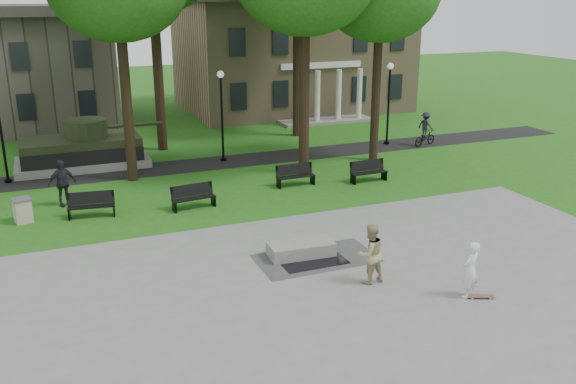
% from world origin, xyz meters
% --- Properties ---
extents(ground, '(120.00, 120.00, 0.00)m').
position_xyz_m(ground, '(0.00, 0.00, 0.00)').
color(ground, '#225514').
rests_on(ground, ground).
extents(plaza, '(22.00, 16.00, 0.02)m').
position_xyz_m(plaza, '(0.00, -5.00, 0.01)').
color(plaza, gray).
rests_on(plaza, ground).
extents(footpath, '(44.00, 2.60, 0.01)m').
position_xyz_m(footpath, '(0.00, 12.00, 0.01)').
color(footpath, black).
rests_on(footpath, ground).
extents(building_right, '(17.00, 12.00, 8.60)m').
position_xyz_m(building_right, '(10.00, 26.00, 4.34)').
color(building_right, '#9E8460').
rests_on(building_right, ground).
extents(lamp_left, '(0.36, 0.36, 4.73)m').
position_xyz_m(lamp_left, '(-10.00, 12.30, 2.79)').
color(lamp_left, black).
rests_on(lamp_left, ground).
extents(lamp_mid, '(0.36, 0.36, 4.73)m').
position_xyz_m(lamp_mid, '(0.50, 12.30, 2.79)').
color(lamp_mid, black).
rests_on(lamp_mid, ground).
extents(lamp_right, '(0.36, 0.36, 4.73)m').
position_xyz_m(lamp_right, '(10.50, 12.30, 2.79)').
color(lamp_right, black).
rests_on(lamp_right, ground).
extents(tank_monument, '(7.45, 3.40, 2.40)m').
position_xyz_m(tank_monument, '(-6.46, 14.00, 0.86)').
color(tank_monument, gray).
rests_on(tank_monument, ground).
extents(puddle, '(2.20, 1.20, 0.00)m').
position_xyz_m(puddle, '(-0.40, -1.29, 0.02)').
color(puddle, black).
rests_on(puddle, plaza).
extents(concrete_block, '(2.26, 1.14, 0.45)m').
position_xyz_m(concrete_block, '(-0.57, -0.65, 0.24)').
color(concrete_block, gray).
rests_on(concrete_block, plaza).
extents(skateboard, '(0.80, 0.48, 0.07)m').
position_xyz_m(skateboard, '(3.05, -5.44, 0.06)').
color(skateboard, brown).
rests_on(skateboard, plaza).
extents(skateboarder, '(0.73, 0.62, 1.71)m').
position_xyz_m(skateboarder, '(2.77, -5.22, 0.87)').
color(skateboarder, white).
rests_on(skateboarder, plaza).
extents(friend_watching, '(1.00, 0.82, 1.89)m').
position_xyz_m(friend_watching, '(0.56, -3.29, 0.97)').
color(friend_watching, tan).
rests_on(friend_watching, plaza).
extents(pedestrian_walker, '(1.25, 0.84, 1.97)m').
position_xyz_m(pedestrian_walker, '(-7.72, 7.82, 0.98)').
color(pedestrian_walker, black).
rests_on(pedestrian_walker, ground).
extents(cyclist, '(1.85, 1.15, 1.98)m').
position_xyz_m(cyclist, '(12.37, 11.16, 0.81)').
color(cyclist, black).
rests_on(cyclist, ground).
extents(park_bench_0, '(1.85, 0.77, 1.00)m').
position_xyz_m(park_bench_0, '(-6.77, 5.99, 0.52)').
color(park_bench_0, black).
rests_on(park_bench_0, ground).
extents(park_bench_1, '(1.84, 0.74, 1.00)m').
position_xyz_m(park_bench_1, '(-2.77, 5.48, 0.52)').
color(park_bench_1, black).
rests_on(park_bench_1, ground).
extents(park_bench_2, '(1.80, 0.54, 1.00)m').
position_xyz_m(park_bench_2, '(2.33, 6.80, 0.52)').
color(park_bench_2, black).
rests_on(park_bench_2, ground).
extents(park_bench_3, '(1.81, 0.58, 1.00)m').
position_xyz_m(park_bench_3, '(5.78, 6.12, 0.52)').
color(park_bench_3, black).
rests_on(park_bench_3, ground).
extents(trash_bin, '(0.80, 0.80, 0.96)m').
position_xyz_m(trash_bin, '(-9.28, 6.35, 0.49)').
color(trash_bin, '#B9A898').
rests_on(trash_bin, ground).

